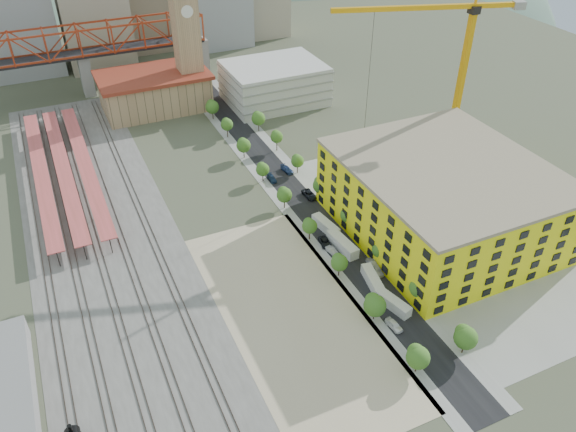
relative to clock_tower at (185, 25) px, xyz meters
name	(u,v)px	position (x,y,z in m)	size (l,w,h in m)	color
ground	(255,228)	(-8.00, -79.99, -28.70)	(400.00, 400.00, 0.00)	#474C38
ballast_strip	(100,226)	(-44.00, -62.49, -28.67)	(36.00, 165.00, 0.06)	#605E59
dirt_lot	(293,313)	(-12.00, -111.49, -28.67)	(28.00, 67.00, 0.06)	tan
street_asphalt	(287,185)	(8.00, -64.99, -28.67)	(12.00, 170.00, 0.06)	black
sidewalk_west	(270,190)	(2.50, -64.99, -28.68)	(3.00, 170.00, 0.04)	gray
sidewalk_east	(305,181)	(13.50, -64.99, -28.68)	(3.00, 170.00, 0.04)	gray
construction_pad	(447,226)	(37.00, -99.99, -28.67)	(50.00, 90.00, 0.06)	gray
rail_tracks	(92,227)	(-45.80, -62.49, -28.55)	(26.56, 160.00, 0.18)	#382B23
platform_canopies	(63,167)	(-49.00, -34.99, -24.70)	(16.00, 80.00, 4.12)	#D95358
station_hall	(155,91)	(-13.00, 2.01, -22.03)	(38.00, 24.00, 13.10)	tan
clock_tower	(185,25)	(0.00, 0.00, 0.00)	(12.00, 12.00, 52.00)	tan
parking_garage	(274,83)	(28.00, -9.99, -21.70)	(34.00, 26.00, 14.00)	silver
truss_bridge	(80,45)	(-33.00, 25.01, -9.83)	(94.00, 9.60, 25.60)	gray
construction_building	(443,199)	(34.00, -99.99, -19.29)	(44.60, 50.60, 18.80)	#F9F614
street_trees	(303,203)	(8.00, -74.99, -28.70)	(15.40, 124.40, 8.00)	#39691F
distant_hills	(181,103)	(37.28, 180.01, -108.23)	(647.00, 264.00, 227.00)	#4C6B59
tower_crane	(453,56)	(53.59, -72.55, 4.75)	(48.87, 17.28, 54.20)	#EDA20F
site_trailer_a	(393,303)	(8.00, -118.72, -27.49)	(2.33, 8.85, 2.42)	silver
site_trailer_b	(372,280)	(8.00, -110.52, -27.49)	(2.32, 8.83, 2.42)	silver
site_trailer_c	(342,244)	(8.00, -96.81, -27.30)	(2.69, 10.23, 2.80)	silver
site_trailer_d	(326,226)	(8.00, -88.23, -27.44)	(2.41, 9.17, 2.51)	silver
car_0	(394,325)	(5.00, -123.84, -27.95)	(1.76, 4.39, 1.49)	white
car_1	(332,251)	(5.00, -97.34, -28.02)	(1.43, 4.10, 1.35)	#A8A9AD
car_2	(325,242)	(5.00, -93.54, -28.02)	(2.25, 4.87, 1.35)	black
car_3	(272,178)	(5.00, -60.70, -28.04)	(1.85, 4.55, 1.32)	navy
car_4	(377,270)	(11.00, -107.78, -27.91)	(1.85, 4.60, 1.57)	silver
car_5	(373,265)	(11.00, -105.90, -27.92)	(1.63, 4.68, 1.54)	gray
car_6	(309,195)	(11.00, -72.96, -27.93)	(2.55, 5.54, 1.54)	black
car_7	(287,170)	(11.00, -58.09, -27.96)	(2.05, 5.05, 1.47)	navy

